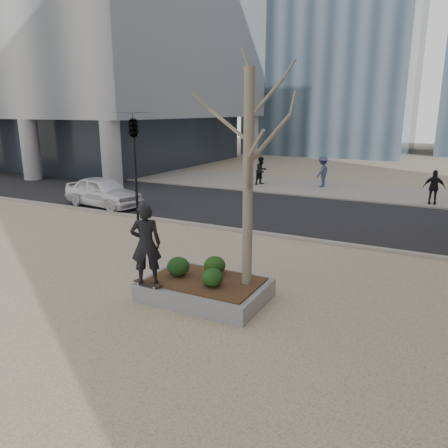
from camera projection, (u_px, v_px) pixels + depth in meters
The scene contains 16 objects.
ground at pixel (172, 291), 11.40m from camera, with size 120.00×120.00×0.00m, color tan.
street at pixel (294, 213), 20.00m from camera, with size 60.00×8.00×0.02m, color black.
far_sidewalk at pixel (332, 189), 26.02m from camera, with size 60.00×6.00×0.02m, color gray.
planter at pixel (205, 290), 10.90m from camera, with size 3.00×2.00×0.45m, color gray.
planter_mulch at pixel (205, 281), 10.84m from camera, with size 2.70×1.70×0.04m, color #382314.
sycamore_tree at pixel (249, 146), 9.82m from camera, with size 2.80×2.80×6.60m, color gray, non-canonical shape.
shrub_left at pixel (178, 266), 11.07m from camera, with size 0.57×0.57×0.49m, color #103412.
shrub_middle at pixel (215, 266), 11.14m from camera, with size 0.56×0.56×0.48m, color #133A12.
shrub_right at pixel (213, 277), 10.40m from camera, with size 0.51×0.51×0.44m, color #163C13.
skateboard at pixel (148, 284), 10.58m from camera, with size 0.78×0.20×0.07m, color black, non-canonical shape.
skateboarder at pixel (146, 244), 10.32m from camera, with size 0.72×0.47×1.96m, color black.
police_car at pixel (103, 192), 21.14m from camera, with size 1.71×4.25×1.45m, color white.
pedestrian_a at pixel (261, 171), 27.39m from camera, with size 0.85×0.66×1.74m, color black.
pedestrian_b at pixel (322, 171), 26.54m from camera, with size 1.21×0.69×1.87m, color #394368.
pedestrian_c at pixel (434, 187), 21.53m from camera, with size 1.00×0.42×1.71m, color black.
traffic_light_near at pixel (135, 168), 18.09m from camera, with size 0.60×2.48×4.50m, color black, non-canonical shape.
Camera 1 is at (6.07, -8.79, 4.58)m, focal length 35.00 mm.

